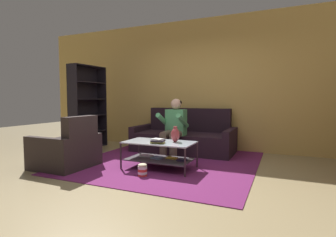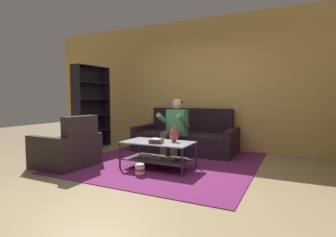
{
  "view_description": "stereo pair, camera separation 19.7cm",
  "coord_description": "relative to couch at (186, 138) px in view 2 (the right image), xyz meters",
  "views": [
    {
      "loc": [
        1.73,
        -3.31,
        1.12
      ],
      "look_at": [
        -0.14,
        0.94,
        0.77
      ],
      "focal_mm": 28.0,
      "sensor_mm": 36.0,
      "label": 1
    },
    {
      "loc": [
        1.91,
        -3.23,
        1.12
      ],
      "look_at": [
        -0.14,
        0.94,
        0.77
      ],
      "focal_mm": 28.0,
      "sensor_mm": 36.0,
      "label": 2
    }
  ],
  "objects": [
    {
      "name": "couch",
      "position": [
        0.0,
        0.0,
        0.0
      ],
      "size": [
        2.1,
        0.96,
        0.92
      ],
      "color": "black",
      "rests_on": "ground"
    },
    {
      "name": "book_stack",
      "position": [
        0.15,
        -1.6,
        0.18
      ],
      "size": [
        0.24,
        0.2,
        0.07
      ],
      "color": "#B1AD45",
      "rests_on": "coffee_table"
    },
    {
      "name": "bookshelf",
      "position": [
        -2.2,
        -0.52,
        0.47
      ],
      "size": [
        0.36,
        0.94,
        1.87
      ],
      "color": "black",
      "rests_on": "ground"
    },
    {
      "name": "popcorn_tub",
      "position": [
        0.08,
        -1.96,
        -0.19
      ],
      "size": [
        0.14,
        0.14,
        0.19
      ],
      "color": "red",
      "rests_on": "ground"
    },
    {
      "name": "ground",
      "position": [
        0.19,
        -1.9,
        -0.29
      ],
      "size": [
        16.8,
        16.8,
        0.0
      ],
      "primitive_type": "plane",
      "color": "#97845D"
    },
    {
      "name": "back_partition",
      "position": [
        0.19,
        0.56,
        1.16
      ],
      "size": [
        8.4,
        0.12,
        2.9
      ],
      "primitive_type": "cube",
      "color": "tan",
      "rests_on": "ground"
    },
    {
      "name": "area_rug",
      "position": [
        0.06,
        -0.86,
        -0.28
      ],
      "size": [
        3.03,
        3.4,
        0.01
      ],
      "color": "#641D51",
      "rests_on": "ground"
    },
    {
      "name": "person_seated_center",
      "position": [
        0.0,
        -0.57,
        0.33
      ],
      "size": [
        0.5,
        0.58,
        1.13
      ],
      "color": "brown",
      "rests_on": "ground"
    },
    {
      "name": "vase",
      "position": [
        0.35,
        -1.37,
        0.27
      ],
      "size": [
        0.14,
        0.14,
        0.25
      ],
      "color": "#96333A",
      "rests_on": "coffee_table"
    },
    {
      "name": "armchair",
      "position": [
        -1.31,
        -2.0,
        -0.01
      ],
      "size": [
        0.85,
        0.87,
        0.85
      ],
      "color": "#2E2523",
      "rests_on": "ground"
    },
    {
      "name": "coffee_table",
      "position": [
        0.12,
        -1.46,
        -0.0
      ],
      "size": [
        1.12,
        0.6,
        0.44
      ],
      "color": "#B1B9C6",
      "rests_on": "ground"
    }
  ]
}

